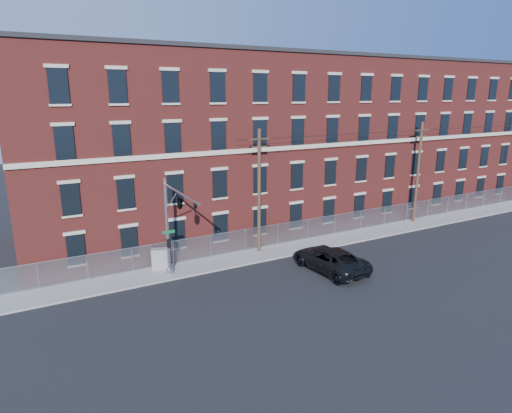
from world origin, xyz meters
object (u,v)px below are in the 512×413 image
at_px(utility_cabinet, 160,259).
at_px(traffic_signal_mast, 177,211).
at_px(pickup_truck, 330,259).
at_px(utility_pole_near, 259,189).

bearing_deg(utility_cabinet, traffic_signal_mast, -65.96).
distance_m(pickup_truck, utility_cabinet, 12.53).
bearing_deg(traffic_signal_mast, pickup_truck, -12.97).
relative_size(utility_pole_near, utility_cabinet, 6.35).
relative_size(traffic_signal_mast, utility_cabinet, 4.44).
bearing_deg(pickup_truck, traffic_signal_mast, -17.49).
distance_m(utility_pole_near, pickup_truck, 7.88).
height_order(traffic_signal_mast, utility_pole_near, utility_pole_near).
relative_size(traffic_signal_mast, pickup_truck, 1.11).
xyz_separation_m(utility_pole_near, utility_cabinet, (-8.27, 0.08, -4.43)).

